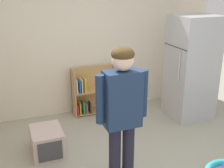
{
  "coord_description": "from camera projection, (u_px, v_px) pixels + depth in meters",
  "views": [
    {
      "loc": [
        -1.26,
        -2.54,
        2.27
      ],
      "look_at": [
        -0.03,
        0.69,
        1.05
      ],
      "focal_mm": 46.15,
      "sensor_mm": 36.0,
      "label": 1
    }
  ],
  "objects": [
    {
      "name": "pet_carrier",
      "position": [
        47.0,
        141.0,
        4.01
      ],
      "size": [
        0.42,
        0.55,
        0.36
      ],
      "color": "beige",
      "rests_on": "ground"
    },
    {
      "name": "standing_person",
      "position": [
        122.0,
        110.0,
        2.98
      ],
      "size": [
        0.57,
        0.23,
        1.69
      ],
      "color": "#201E2F",
      "rests_on": "ground"
    },
    {
      "name": "bookshelf",
      "position": [
        92.0,
        93.0,
        5.24
      ],
      "size": [
        0.8,
        0.28,
        0.85
      ],
      "color": "tan",
      "rests_on": "ground"
    },
    {
      "name": "refrigerator",
      "position": [
        191.0,
        68.0,
        4.95
      ],
      "size": [
        0.73,
        0.68,
        1.78
      ],
      "color": "#B7BABF",
      "rests_on": "ground"
    },
    {
      "name": "back_wall",
      "position": [
        80.0,
        39.0,
        5.02
      ],
      "size": [
        5.2,
        0.06,
        2.7
      ],
      "primitive_type": "cube",
      "color": "#F0E2C8",
      "rests_on": "ground"
    }
  ]
}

